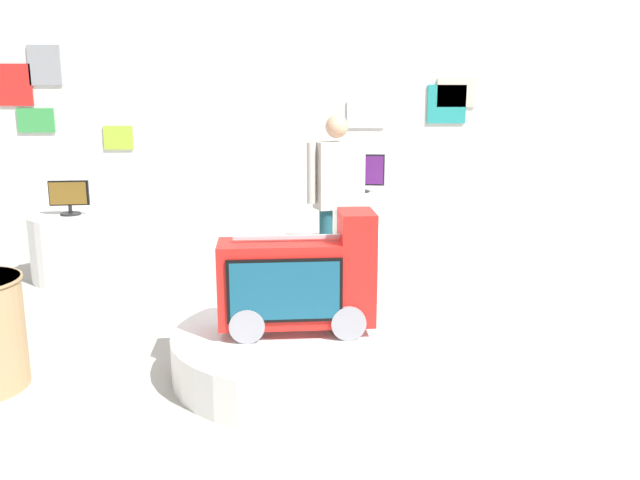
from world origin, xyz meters
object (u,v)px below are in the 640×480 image
novelty_firetruck_tv (299,284)px  tv_on_center_rear (69,196)px  display_pedestal_center_rear (74,247)px  shopper_browsing_near_truck (336,193)px  main_display_pedestal (297,352)px  display_pedestal_left_rear (361,218)px  tv_on_left_rear (361,172)px

novelty_firetruck_tv → tv_on_center_rear: novelty_firetruck_tv is taller
display_pedestal_center_rear → shopper_browsing_near_truck: size_ratio=0.50×
tv_on_center_rear → shopper_browsing_near_truck: size_ratio=0.23×
display_pedestal_center_rear → main_display_pedestal: bearing=-45.1°
display_pedestal_left_rear → shopper_browsing_near_truck: size_ratio=0.41×
display_pedestal_center_rear → tv_on_left_rear: bearing=26.0°
tv_on_left_rear → novelty_firetruck_tv: bearing=-100.1°
novelty_firetruck_tv → tv_on_left_rear: bearing=79.9°
main_display_pedestal → novelty_firetruck_tv: novelty_firetruck_tv is taller
tv_on_center_rear → display_pedestal_center_rear: bearing=83.3°
novelty_firetruck_tv → display_pedestal_left_rear: 3.85m
main_display_pedestal → display_pedestal_left_rear: size_ratio=2.47×
tv_on_center_rear → main_display_pedestal: bearing=-45.1°
tv_on_left_rear → tv_on_center_rear: bearing=-153.9°
shopper_browsing_near_truck → display_pedestal_left_rear: bearing=79.9°
main_display_pedestal → tv_on_left_rear: 3.90m
tv_on_left_rear → shopper_browsing_near_truck: 2.12m
display_pedestal_left_rear → tv_on_center_rear: (-2.99, -1.47, 0.51)m
main_display_pedestal → display_pedestal_center_rear: bearing=134.9°
main_display_pedestal → display_pedestal_left_rear: display_pedestal_left_rear is taller
tv_on_center_rear → novelty_firetruck_tv: bearing=-44.9°
main_display_pedestal → display_pedestal_left_rear: (0.69, 3.77, 0.18)m
novelty_firetruck_tv → display_pedestal_center_rear: novelty_firetruck_tv is taller
novelty_firetruck_tv → tv_on_left_rear: (0.67, 3.77, 0.28)m
tv_on_center_rear → shopper_browsing_near_truck: 2.69m
tv_on_left_rear → display_pedestal_left_rear: bearing=95.3°
novelty_firetruck_tv → tv_on_center_rear: bearing=135.1°
tv_on_center_rear → shopper_browsing_near_truck: bearing=-13.4°
novelty_firetruck_tv → display_pedestal_center_rear: 3.29m
novelty_firetruck_tv → display_pedestal_left_rear: bearing=79.9°
main_display_pedestal → novelty_firetruck_tv: bearing=-14.3°
novelty_firetruck_tv → tv_on_center_rear: (-2.32, 2.31, 0.22)m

